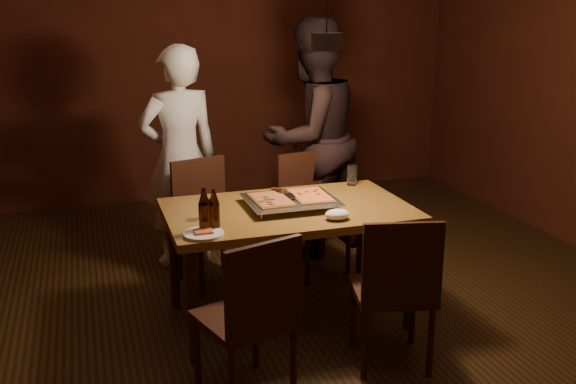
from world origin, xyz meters
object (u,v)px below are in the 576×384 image
object	(u,v)px
dining_table	(288,219)
chair_far_right	(309,201)
chair_far_left	(206,210)
plate_slice	(203,234)
beer_bottle_a	(204,210)
diner_white	(180,157)
chair_near_left	(253,306)
pendant_lamp	(327,40)
pizza_tray	(291,203)
beer_bottle_b	(214,210)
chair_near_right	(396,280)
diner_dark	(311,139)

from	to	relation	value
dining_table	chair_far_right	world-z (taller)	chair_far_right
chair_far_left	plate_slice	xyz separation A→B (m)	(-0.22, -1.11, 0.22)
beer_bottle_a	diner_white	bearing A→B (deg)	86.65
chair_near_left	plate_slice	size ratio (longest dim) A/B	2.37
plate_slice	pendant_lamp	world-z (taller)	pendant_lamp
pizza_tray	beer_bottle_b	size ratio (longest dim) A/B	2.37
chair_near_right	plate_slice	xyz separation A→B (m)	(-0.96, 0.42, 0.22)
pizza_tray	pendant_lamp	xyz separation A→B (m)	(0.18, -0.09, 0.99)
chair_near_left	chair_far_left	bearing A→B (deg)	69.90
diner_white	chair_far_left	bearing A→B (deg)	95.15
diner_dark	pendant_lamp	distance (m)	1.48
chair_near_left	diner_dark	xyz separation A→B (m)	(1.00, 1.93, 0.40)
beer_bottle_b	diner_dark	distance (m)	1.74
dining_table	beer_bottle_b	distance (m)	0.61
chair_far_left	pendant_lamp	distance (m)	1.60
beer_bottle_a	plate_slice	distance (m)	0.13
beer_bottle_b	pendant_lamp	bearing A→B (deg)	14.82
dining_table	chair_near_right	bearing A→B (deg)	-64.22
chair_near_left	pizza_tray	bearing A→B (deg)	43.24
chair_far_right	pendant_lamp	world-z (taller)	pendant_lamp
dining_table	pizza_tray	xyz separation A→B (m)	(0.02, 0.02, 0.10)
dining_table	chair_far_left	world-z (taller)	chair_far_left
pizza_tray	diner_dark	world-z (taller)	diner_dark
beer_bottle_b	plate_slice	bearing A→B (deg)	-136.41
dining_table	plate_slice	distance (m)	0.68
beer_bottle_b	beer_bottle_a	bearing A→B (deg)	-163.76
beer_bottle_b	pendant_lamp	xyz separation A→B (m)	(0.72, 0.19, 0.89)
chair_near_left	plate_slice	distance (m)	0.55
chair_far_left	chair_near_left	distance (m)	1.60
dining_table	chair_near_left	world-z (taller)	chair_near_left
chair_far_left	chair_near_right	xyz separation A→B (m)	(0.74, -1.53, 0.00)
chair_far_left	beer_bottle_b	world-z (taller)	beer_bottle_b
plate_slice	diner_dark	bearing A→B (deg)	51.64
chair_near_left	pizza_tray	world-z (taller)	chair_near_left
chair_far_left	plate_slice	distance (m)	1.16
beer_bottle_a	diner_white	distance (m)	1.46
chair_near_left	diner_dark	size ratio (longest dim) A/B	0.28
chair_far_right	pendant_lamp	size ratio (longest dim) A/B	0.46
chair_near_right	beer_bottle_b	bearing A→B (deg)	163.77
beer_bottle_a	chair_far_left	bearing A→B (deg)	79.37
chair_near_left	pendant_lamp	distance (m)	1.58
chair_near_right	diner_white	bearing A→B (deg)	126.88
chair_near_right	pendant_lamp	world-z (taller)	pendant_lamp
dining_table	diner_dark	bearing A→B (deg)	63.54
chair_far_left	chair_far_right	size ratio (longest dim) A/B	1.03
dining_table	diner_dark	world-z (taller)	diner_dark
chair_far_left	diner_white	xyz separation A→B (m)	(-0.11, 0.41, 0.31)
beer_bottle_b	plate_slice	world-z (taller)	beer_bottle_b
dining_table	pendant_lamp	world-z (taller)	pendant_lamp
chair_near_left	plate_slice	bearing A→B (deg)	88.93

